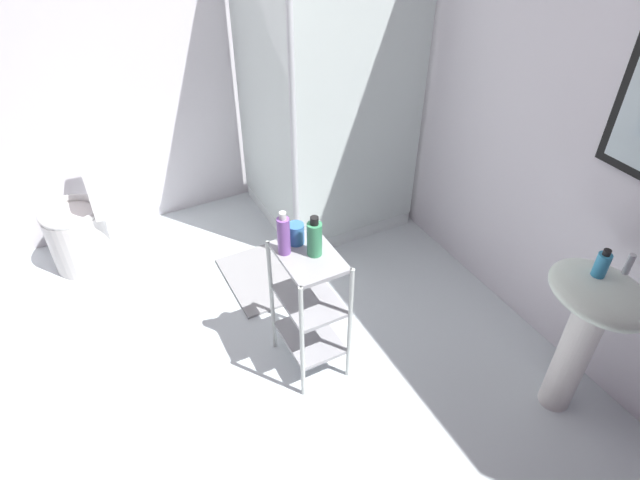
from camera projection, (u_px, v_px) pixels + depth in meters
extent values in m
cube|color=silver|center=(219.00, 407.00, 2.68)|extent=(4.20, 4.20, 0.02)
cube|color=white|center=(553.00, 101.00, 2.58)|extent=(4.20, 0.10, 2.50)
cube|color=silver|center=(94.00, 48.00, 3.20)|extent=(0.10, 4.20, 2.50)
cube|color=white|center=(325.00, 203.00, 4.03)|extent=(0.90, 0.90, 0.10)
cube|color=silver|center=(262.00, 86.00, 3.26)|extent=(0.90, 0.02, 1.90)
cube|color=silver|center=(363.00, 98.00, 3.11)|extent=(0.02, 0.90, 1.90)
cylinder|color=silver|center=(293.00, 113.00, 2.94)|extent=(0.04, 0.04, 1.90)
cylinder|color=silver|center=(325.00, 197.00, 4.00)|extent=(0.08, 0.08, 0.00)
cylinder|color=white|center=(572.00, 356.00, 2.49)|extent=(0.15, 0.15, 0.68)
ellipsoid|color=white|center=(600.00, 293.00, 2.24)|extent=(0.46, 0.37, 0.13)
cylinder|color=silver|center=(629.00, 264.00, 2.22)|extent=(0.03, 0.03, 0.10)
cylinder|color=white|center=(79.00, 239.00, 3.43)|extent=(0.37, 0.37, 0.40)
torus|color=white|center=(69.00, 211.00, 3.30)|extent=(0.37, 0.37, 0.04)
cube|color=white|center=(98.00, 180.00, 3.28)|extent=(0.35, 0.17, 0.36)
cylinder|color=silver|center=(272.00, 298.00, 2.76)|extent=(0.02, 0.02, 0.74)
cylinder|color=silver|center=(302.00, 345.00, 2.51)|extent=(0.02, 0.02, 0.74)
cylinder|color=silver|center=(316.00, 282.00, 2.85)|extent=(0.02, 0.02, 0.74)
cylinder|color=silver|center=(350.00, 326.00, 2.60)|extent=(0.02, 0.02, 0.74)
cube|color=#99999E|center=(310.00, 337.00, 2.80)|extent=(0.36, 0.26, 0.02)
cube|color=#99999E|center=(309.00, 300.00, 2.63)|extent=(0.36, 0.26, 0.02)
cube|color=#99999E|center=(309.00, 257.00, 2.46)|extent=(0.36, 0.26, 0.02)
cylinder|color=#389ED1|center=(602.00, 265.00, 2.21)|extent=(0.06, 0.06, 0.11)
cylinder|color=black|center=(607.00, 252.00, 2.16)|extent=(0.03, 0.03, 0.02)
cylinder|color=#3C9361|center=(315.00, 239.00, 2.41)|extent=(0.07, 0.07, 0.17)
cylinder|color=black|center=(314.00, 221.00, 2.35)|extent=(0.04, 0.04, 0.04)
cylinder|color=#8450AA|center=(284.00, 236.00, 2.41)|extent=(0.06, 0.06, 0.19)
cylinder|color=silver|center=(283.00, 216.00, 2.34)|extent=(0.03, 0.03, 0.04)
cylinder|color=#3870B2|center=(296.00, 234.00, 2.50)|extent=(0.08, 0.08, 0.10)
cube|color=gray|center=(260.00, 278.00, 3.42)|extent=(0.60, 0.40, 0.02)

